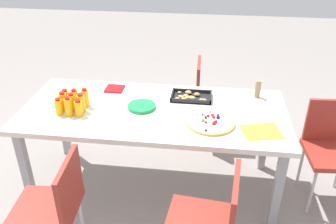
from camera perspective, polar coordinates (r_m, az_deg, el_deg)
ground_plane at (r=3.16m, az=-2.03°, el=-11.60°), size 12.00×12.00×0.00m
party_table at (r=2.76m, az=-2.28°, el=-0.76°), size 2.03×0.90×0.75m
chair_near_left at (r=2.37m, az=-17.77°, el=-13.99°), size 0.42×0.42×0.83m
chair_end at (r=3.05m, az=24.74°, el=-4.72°), size 0.43×0.43×0.83m
chair_near_right at (r=2.19m, az=6.96°, el=-16.87°), size 0.44×0.44×0.83m
chair_far_right at (r=3.56m, az=6.67°, el=2.94°), size 0.41×0.41×0.83m
juice_bottle_0 at (r=2.75m, az=-17.14°, el=0.78°), size 0.06×0.06×0.13m
juice_bottle_1 at (r=2.71m, az=-15.69°, el=0.80°), size 0.06×0.06×0.15m
juice_bottle_2 at (r=2.69m, az=-14.14°, el=0.55°), size 0.06×0.06×0.13m
juice_bottle_3 at (r=2.80m, az=-16.49°, el=1.61°), size 0.06×0.06×0.15m
juice_bottle_4 at (r=2.77m, az=-15.15°, el=1.49°), size 0.06×0.06×0.14m
juice_bottle_5 at (r=2.74m, az=-13.77°, el=1.40°), size 0.06×0.06×0.15m
juice_bottle_6 at (r=2.87m, az=-16.11°, el=2.19°), size 0.06×0.06×0.14m
juice_bottle_7 at (r=2.84m, az=-14.74°, el=2.17°), size 0.06×0.06×0.14m
juice_bottle_8 at (r=2.81m, az=-13.14°, el=2.20°), size 0.06×0.06×0.15m
fruit_pizza at (r=2.56m, az=6.84°, el=-1.56°), size 0.35×0.35×0.05m
snack_tray at (r=2.89m, az=3.68°, el=2.45°), size 0.33×0.20×0.04m
plate_stack at (r=2.75m, az=-4.24°, el=0.90°), size 0.22×0.22×0.02m
napkin_stack at (r=3.07m, az=-8.58°, el=3.73°), size 0.15×0.15×0.01m
cardboard_tube at (r=2.97m, az=14.20°, el=3.60°), size 0.04×0.04×0.14m
paper_folder at (r=2.53m, az=14.77°, el=-3.02°), size 0.30×0.26×0.01m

